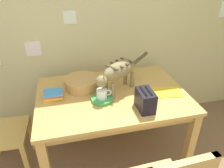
% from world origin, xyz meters
% --- Properties ---
extents(wall_rear, '(4.83, 0.11, 2.50)m').
position_xyz_m(wall_rear, '(-0.00, 2.19, 1.25)').
color(wall_rear, '#D1C988').
rests_on(wall_rear, ground_plane).
extents(dining_table, '(1.37, 0.94, 0.75)m').
position_xyz_m(dining_table, '(0.09, 1.56, 0.67)').
color(dining_table, tan).
rests_on(dining_table, ground_plane).
extents(cat, '(0.60, 0.42, 0.30)m').
position_xyz_m(cat, '(0.15, 1.58, 0.96)').
color(cat, olive).
rests_on(cat, dining_table).
extents(saucer_bowl, '(0.19, 0.19, 0.03)m').
position_xyz_m(saucer_bowl, '(-0.02, 1.46, 0.77)').
color(saucer_bowl, green).
rests_on(saucer_bowl, dining_table).
extents(coffee_mug, '(0.13, 0.09, 0.08)m').
position_xyz_m(coffee_mug, '(-0.02, 1.46, 0.82)').
color(coffee_mug, white).
rests_on(coffee_mug, saucer_bowl).
extents(magazine, '(0.31, 0.22, 0.01)m').
position_xyz_m(magazine, '(0.58, 1.45, 0.76)').
color(magazine, yellow).
rests_on(magazine, dining_table).
extents(book_stack, '(0.18, 0.16, 0.07)m').
position_xyz_m(book_stack, '(-0.44, 1.60, 0.79)').
color(book_stack, gold).
rests_on(book_stack, dining_table).
extents(wicker_basket, '(0.33, 0.33, 0.10)m').
position_xyz_m(wicker_basket, '(-0.17, 1.73, 0.81)').
color(wicker_basket, tan).
rests_on(wicker_basket, dining_table).
extents(toaster, '(0.12, 0.20, 0.18)m').
position_xyz_m(toaster, '(0.30, 1.26, 0.84)').
color(toaster, black).
rests_on(toaster, dining_table).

